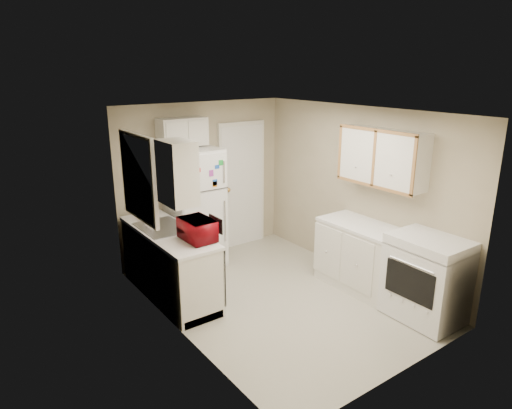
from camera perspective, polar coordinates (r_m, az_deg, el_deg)
floor at (r=6.10m, az=2.81°, el=-11.53°), size 3.80×3.80×0.00m
ceiling at (r=5.39m, az=3.18°, el=11.55°), size 3.80×3.80×0.00m
wall_left at (r=4.92m, az=-9.89°, el=-3.60°), size 3.80×3.80×0.00m
wall_right at (r=6.56m, az=12.57°, el=1.47°), size 3.80×3.80×0.00m
wall_back at (r=7.15m, az=-6.59°, el=3.03°), size 2.80×2.80×0.00m
wall_front at (r=4.41m, az=18.73°, el=-6.75°), size 2.80×2.80×0.00m
left_counter at (r=6.07m, az=-10.77°, el=-7.22°), size 0.60×1.80×0.90m
dishwasher at (r=5.69m, az=-5.50°, el=-8.25°), size 0.03×0.58×0.72m
sink at (r=6.05m, az=-11.60°, el=-3.18°), size 0.54×0.74×0.16m
microwave at (r=5.49m, az=-7.30°, el=-2.95°), size 0.48×0.27×0.32m
soap_bottle at (r=6.32m, az=-13.56°, el=-1.07°), size 0.12×0.12×0.21m
window_blinds at (r=5.74m, az=-14.39°, el=3.28°), size 0.10×0.98×1.08m
upper_cabinet_left at (r=5.00m, az=-9.81°, el=3.94°), size 0.30×0.45×0.70m
refrigerator at (r=6.82m, az=-7.74°, el=-0.41°), size 0.74×0.72×1.78m
cabinet_over_fridge at (r=6.68m, az=-9.20°, el=8.95°), size 0.70×0.30×0.40m
interior_door at (r=7.51m, az=-1.75°, el=2.41°), size 0.86×0.06×2.08m
right_counter at (r=6.11m, az=15.83°, el=-7.42°), size 0.60×2.00×0.90m
stove at (r=5.79m, az=20.66°, el=-8.56°), size 0.70×0.86×1.03m
upper_cabinet_right at (r=6.00m, az=15.53°, el=5.73°), size 0.30×1.20×0.70m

